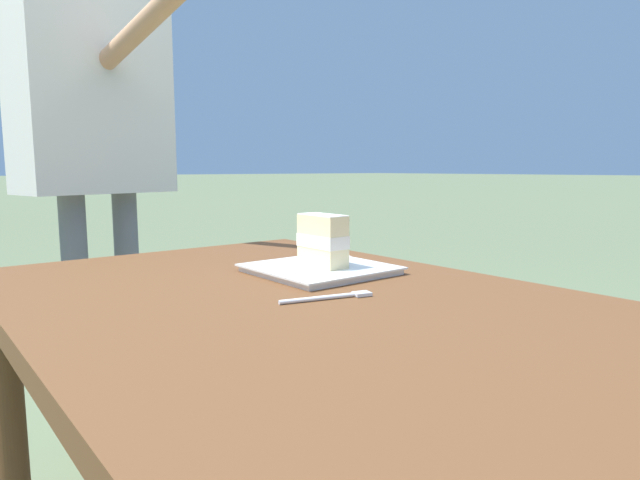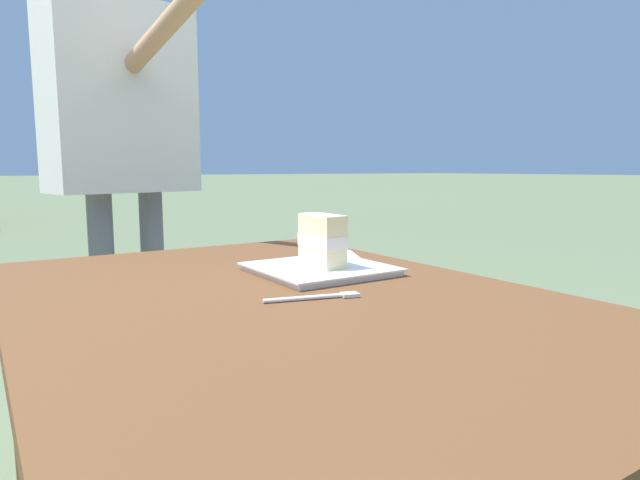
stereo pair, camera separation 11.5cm
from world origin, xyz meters
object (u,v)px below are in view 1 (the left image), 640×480
patio_table (292,349)px  paper_napkin (328,255)px  dessert_fork (332,297)px  diner_person (94,104)px  cake_slice (323,240)px  dessert_plate (320,269)px

patio_table → paper_napkin: paper_napkin is taller
dessert_fork → diner_person: bearing=3.3°
paper_napkin → diner_person: (0.71, 0.35, 0.42)m
cake_slice → dessert_fork: cake_slice is taller
cake_slice → dessert_plate: bearing=-2.1°
dessert_plate → paper_napkin: 0.23m
dessert_plate → diner_person: size_ratio=0.16×
dessert_fork → paper_napkin: dessert_fork is taller
cake_slice → diner_person: (0.89, 0.19, 0.35)m
patio_table → diner_person: 1.13m
patio_table → dessert_fork: bearing=-150.2°
dessert_plate → dessert_fork: 0.24m
dessert_fork → paper_napkin: (0.37, -0.29, -0.00)m
dessert_plate → diner_person: bearing=12.4°
cake_slice → paper_napkin: (0.18, -0.16, -0.07)m
dessert_plate → dessert_fork: bearing=146.4°
dessert_fork → dessert_plate: bearing=-33.6°
cake_slice → dessert_fork: size_ratio=0.68×
cake_slice → dessert_fork: 0.24m
patio_table → diner_person: diner_person is taller
cake_slice → paper_napkin: cake_slice is taller
patio_table → dessert_plate: bearing=-52.4°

